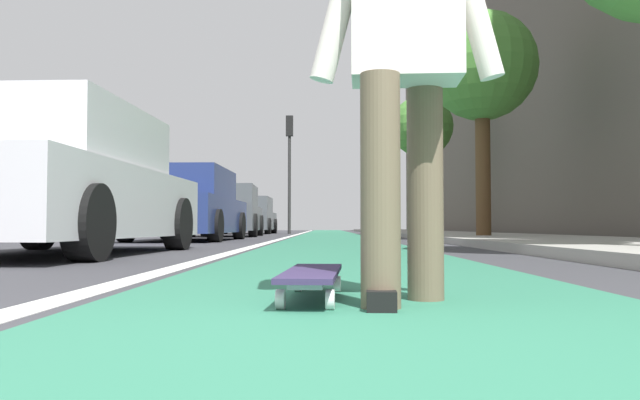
{
  "coord_description": "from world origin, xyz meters",
  "views": [
    {
      "loc": [
        -1.15,
        0.17,
        0.28
      ],
      "look_at": [
        13.3,
        0.29,
        0.89
      ],
      "focal_mm": 35.69,
      "sensor_mm": 36.0,
      "label": 1
    }
  ],
  "objects_px": {
    "parked_car_end": "(250,216)",
    "traffic_light": "(289,153)",
    "skater_person": "(405,50)",
    "parked_car_near": "(57,185)",
    "skateboard": "(312,276)",
    "street_tree_mid": "(482,68)",
    "parked_car_far": "(227,212)",
    "parked_car_mid": "(188,207)",
    "street_tree_far": "(422,128)"
  },
  "relations": [
    {
      "from": "parked_car_far",
      "to": "traffic_light",
      "type": "distance_m",
      "value": 7.08
    },
    {
      "from": "parked_car_far",
      "to": "traffic_light",
      "type": "bearing_deg",
      "value": -12.63
    },
    {
      "from": "skateboard",
      "to": "parked_car_near",
      "type": "height_order",
      "value": "parked_car_near"
    },
    {
      "from": "skater_person",
      "to": "parked_car_mid",
      "type": "xyz_separation_m",
      "value": [
        10.62,
        3.1,
        -0.24
      ]
    },
    {
      "from": "parked_car_far",
      "to": "parked_car_near",
      "type": "bearing_deg",
      "value": -179.3
    },
    {
      "from": "parked_car_mid",
      "to": "street_tree_mid",
      "type": "bearing_deg",
      "value": -90.38
    },
    {
      "from": "skater_person",
      "to": "parked_car_near",
      "type": "height_order",
      "value": "skater_person"
    },
    {
      "from": "parked_car_far",
      "to": "skateboard",
      "type": "bearing_deg",
      "value": -170.04
    },
    {
      "from": "parked_car_end",
      "to": "traffic_light",
      "type": "bearing_deg",
      "value": -107.89
    },
    {
      "from": "parked_car_mid",
      "to": "street_tree_far",
      "type": "xyz_separation_m",
      "value": [
        7.98,
        -6.01,
        2.86
      ]
    },
    {
      "from": "parked_car_near",
      "to": "traffic_light",
      "type": "height_order",
      "value": "traffic_light"
    },
    {
      "from": "skateboard",
      "to": "skater_person",
      "type": "bearing_deg",
      "value": -113.3
    },
    {
      "from": "parked_car_near",
      "to": "street_tree_mid",
      "type": "distance_m",
      "value": 9.24
    },
    {
      "from": "skateboard",
      "to": "parked_car_far",
      "type": "xyz_separation_m",
      "value": [
        16.06,
        2.82,
        0.62
      ]
    },
    {
      "from": "skateboard",
      "to": "skater_person",
      "type": "xyz_separation_m",
      "value": [
        -0.15,
        -0.35,
        0.84
      ]
    },
    {
      "from": "skater_person",
      "to": "parked_car_end",
      "type": "distance_m",
      "value": 23.43
    },
    {
      "from": "parked_car_near",
      "to": "parked_car_end",
      "type": "distance_m",
      "value": 19.11
    },
    {
      "from": "parked_car_near",
      "to": "parked_car_mid",
      "type": "xyz_separation_m",
      "value": [
        6.54,
        0.08,
        -0.01
      ]
    },
    {
      "from": "parked_car_near",
      "to": "parked_car_end",
      "type": "height_order",
      "value": "parked_car_near"
    },
    {
      "from": "parked_car_near",
      "to": "street_tree_mid",
      "type": "relative_size",
      "value": 0.92
    },
    {
      "from": "skater_person",
      "to": "street_tree_far",
      "type": "height_order",
      "value": "street_tree_far"
    },
    {
      "from": "parked_car_near",
      "to": "parked_car_far",
      "type": "distance_m",
      "value": 12.13
    },
    {
      "from": "skater_person",
      "to": "parked_car_far",
      "type": "distance_m",
      "value": 16.52
    },
    {
      "from": "parked_car_end",
      "to": "street_tree_mid",
      "type": "bearing_deg",
      "value": -153.73
    },
    {
      "from": "parked_car_end",
      "to": "parked_car_near",
      "type": "bearing_deg",
      "value": -179.11
    },
    {
      "from": "street_tree_mid",
      "to": "parked_car_far",
      "type": "bearing_deg",
      "value": 47.17
    },
    {
      "from": "skateboard",
      "to": "street_tree_mid",
      "type": "distance_m",
      "value": 11.45
    },
    {
      "from": "skater_person",
      "to": "parked_car_near",
      "type": "bearing_deg",
      "value": 36.51
    },
    {
      "from": "skateboard",
      "to": "street_tree_far",
      "type": "height_order",
      "value": "street_tree_far"
    },
    {
      "from": "parked_car_mid",
      "to": "street_tree_mid",
      "type": "relative_size",
      "value": 0.97
    },
    {
      "from": "skateboard",
      "to": "street_tree_mid",
      "type": "relative_size",
      "value": 0.18
    },
    {
      "from": "parked_car_far",
      "to": "parked_car_end",
      "type": "distance_m",
      "value": 6.98
    },
    {
      "from": "traffic_light",
      "to": "street_tree_mid",
      "type": "height_order",
      "value": "street_tree_mid"
    },
    {
      "from": "parked_car_near",
      "to": "parked_car_far",
      "type": "xyz_separation_m",
      "value": [
        12.13,
        0.15,
        0.0
      ]
    },
    {
      "from": "parked_car_end",
      "to": "street_tree_mid",
      "type": "height_order",
      "value": "street_tree_mid"
    },
    {
      "from": "skateboard",
      "to": "parked_car_end",
      "type": "height_order",
      "value": "parked_car_end"
    },
    {
      "from": "skater_person",
      "to": "traffic_light",
      "type": "height_order",
      "value": "traffic_light"
    },
    {
      "from": "skateboard",
      "to": "traffic_light",
      "type": "bearing_deg",
      "value": 3.49
    },
    {
      "from": "parked_car_mid",
      "to": "parked_car_end",
      "type": "distance_m",
      "value": 12.57
    },
    {
      "from": "street_tree_far",
      "to": "parked_car_near",
      "type": "bearing_deg",
      "value": 157.78
    },
    {
      "from": "parked_car_near",
      "to": "street_tree_far",
      "type": "xyz_separation_m",
      "value": [
        14.52,
        -5.93,
        2.85
      ]
    },
    {
      "from": "parked_car_end",
      "to": "traffic_light",
      "type": "height_order",
      "value": "traffic_light"
    },
    {
      "from": "skater_person",
      "to": "parked_car_far",
      "type": "relative_size",
      "value": 0.4
    },
    {
      "from": "parked_car_near",
      "to": "street_tree_far",
      "type": "bearing_deg",
      "value": -22.22
    },
    {
      "from": "skateboard",
      "to": "street_tree_mid",
      "type": "bearing_deg",
      "value": -17.35
    },
    {
      "from": "parked_car_mid",
      "to": "street_tree_far",
      "type": "relative_size",
      "value": 0.98
    },
    {
      "from": "skateboard",
      "to": "street_tree_far",
      "type": "xyz_separation_m",
      "value": [
        18.44,
        -3.26,
        3.47
      ]
    },
    {
      "from": "parked_car_far",
      "to": "street_tree_far",
      "type": "xyz_separation_m",
      "value": [
        2.38,
        -6.08,
        2.85
      ]
    },
    {
      "from": "skater_person",
      "to": "parked_car_far",
      "type": "height_order",
      "value": "skater_person"
    },
    {
      "from": "parked_car_far",
      "to": "street_tree_mid",
      "type": "height_order",
      "value": "street_tree_mid"
    }
  ]
}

